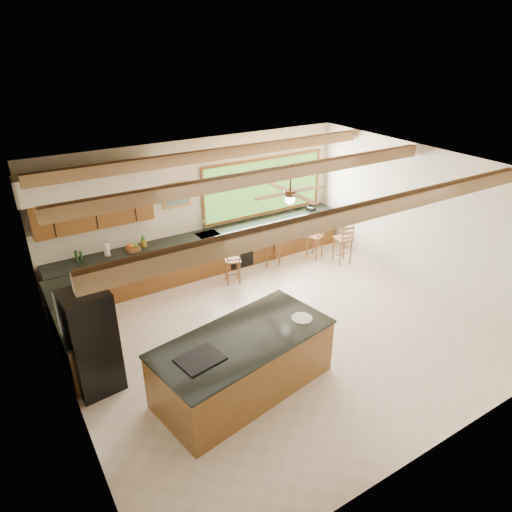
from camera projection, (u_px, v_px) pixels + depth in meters
ground at (280, 332)px, 8.47m from camera, size 7.20×7.20×0.00m
room_shell at (253, 211)px, 7.92m from camera, size 7.27×6.54×3.02m
counter_run at (183, 268)px, 9.81m from camera, size 7.12×3.10×1.22m
island at (244, 363)px, 6.95m from camera, size 2.93×1.75×0.98m
refrigerator at (92, 342)px, 6.81m from camera, size 0.73×0.71×1.70m
bar_stool_a at (273, 239)px, 10.69m from camera, size 0.48×0.48×1.10m
bar_stool_b at (234, 261)px, 9.89m from camera, size 0.43×0.43×0.94m
bar_stool_c at (317, 237)px, 11.04m from camera, size 0.42×0.42×0.93m
bar_stool_d at (345, 240)px, 10.75m from camera, size 0.42×0.42×1.05m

